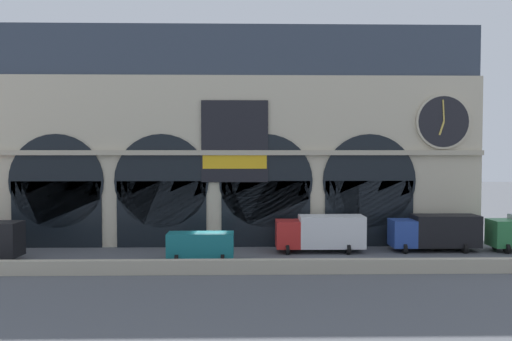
% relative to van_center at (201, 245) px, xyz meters
% --- Properties ---
extents(ground_plane, '(200.00, 200.00, 0.00)m').
position_rel_van_center_xyz_m(ground_plane, '(0.71, 0.66, -1.25)').
color(ground_plane, '#54565B').
extents(quay_parapet_wall, '(90.00, 0.70, 1.01)m').
position_rel_van_center_xyz_m(quay_parapet_wall, '(0.71, -4.47, -0.74)').
color(quay_parapet_wall, '#B2A891').
rests_on(quay_parapet_wall, ground).
extents(station_building, '(48.54, 4.94, 20.08)m').
position_rel_van_center_xyz_m(station_building, '(0.75, 7.93, 8.44)').
color(station_building, beige).
rests_on(station_building, ground).
extents(van_center, '(5.20, 2.48, 2.20)m').
position_rel_van_center_xyz_m(van_center, '(0.00, 0.00, 0.00)').
color(van_center, '#19727A').
rests_on(van_center, ground).
extents(box_truck_mideast, '(7.50, 2.91, 3.12)m').
position_rel_van_center_xyz_m(box_truck_mideast, '(9.99, 3.08, 0.45)').
color(box_truck_mideast, red).
rests_on(box_truck_mideast, ground).
extents(box_truck_east, '(7.50, 2.91, 3.12)m').
position_rel_van_center_xyz_m(box_truck_east, '(19.91, 3.32, 0.45)').
color(box_truck_east, '#28479E').
rests_on(box_truck_east, ground).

